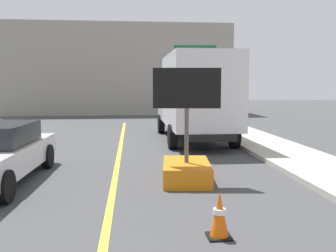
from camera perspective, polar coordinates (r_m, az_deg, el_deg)
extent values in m
cube|color=yellow|center=(5.78, -9.73, -17.14)|extent=(0.14, 36.00, 0.01)
cube|color=orange|center=(9.12, 2.81, -6.91)|extent=(1.28, 1.90, 0.45)
cylinder|color=#4C4C4C|center=(8.97, 2.84, -1.46)|extent=(0.10, 0.10, 1.30)
cube|color=black|center=(8.89, 2.88, 5.75)|extent=(1.60, 0.24, 0.95)
sphere|color=yellow|center=(8.98, 6.39, 5.72)|extent=(0.09, 0.09, 0.09)
sphere|color=yellow|center=(8.96, 4.47, 5.74)|extent=(0.09, 0.09, 0.09)
sphere|color=yellow|center=(8.94, 2.54, 5.75)|extent=(0.09, 0.09, 0.09)
sphere|color=yellow|center=(8.93, 0.61, 5.76)|extent=(0.09, 0.09, 0.09)
sphere|color=yellow|center=(8.93, -0.49, 6.91)|extent=(0.09, 0.09, 0.09)
sphere|color=yellow|center=(8.93, -0.49, 4.60)|extent=(0.09, 0.09, 0.09)
cube|color=black|center=(15.92, 3.86, -0.07)|extent=(1.74, 7.27, 0.25)
cube|color=silver|center=(18.42, 2.48, 4.12)|extent=(2.42, 2.05, 1.90)
cube|color=silver|center=(14.73, 4.65, 5.35)|extent=(2.44, 4.96, 2.79)
cylinder|color=black|center=(18.22, -1.05, 0.32)|extent=(0.29, 0.90, 0.90)
cylinder|color=black|center=(18.56, 6.05, 0.40)|extent=(0.29, 0.90, 0.90)
cylinder|color=black|center=(13.62, 0.67, -1.62)|extent=(0.29, 0.90, 0.90)
cylinder|color=black|center=(14.08, 10.02, -1.46)|extent=(0.29, 0.90, 0.90)
cylinder|color=black|center=(8.03, -23.52, -8.45)|extent=(0.25, 0.67, 0.66)
cylinder|color=black|center=(11.01, -17.83, -4.40)|extent=(0.25, 0.67, 0.66)
cylinder|color=gray|center=(23.85, 7.43, 6.56)|extent=(0.18, 0.18, 5.00)
cube|color=#0F6033|center=(23.78, 4.09, 10.58)|extent=(2.59, 0.31, 1.30)
cube|color=white|center=(23.82, 4.08, 10.57)|extent=(1.81, 0.18, 0.18)
cube|color=gray|center=(32.71, -7.86, 8.32)|extent=(18.62, 6.68, 7.18)
cube|color=black|center=(5.96, 7.75, -16.27)|extent=(0.36, 0.36, 0.03)
cone|color=#EA5B0C|center=(5.83, 7.80, -13.02)|extent=(0.28, 0.28, 0.68)
cylinder|color=white|center=(5.82, 7.80, -12.70)|extent=(0.19, 0.19, 0.08)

